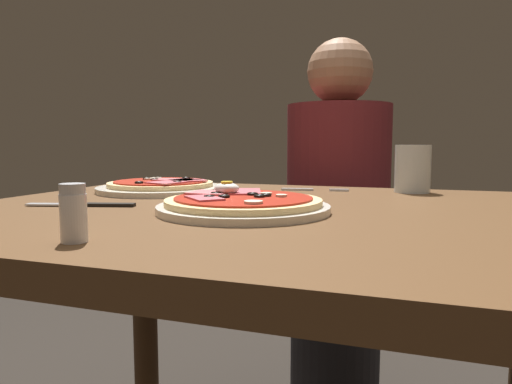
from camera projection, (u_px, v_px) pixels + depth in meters
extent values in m
cube|color=brown|center=(270.00, 219.00, 0.80)|extent=(1.11, 0.85, 0.04)
cylinder|color=#3C2715|center=(145.00, 317.00, 1.34)|extent=(0.07, 0.07, 0.71)
cylinder|color=silver|center=(243.00, 208.00, 0.75)|extent=(0.28, 0.28, 0.01)
cylinder|color=#E5C17F|center=(243.00, 202.00, 0.75)|extent=(0.26, 0.26, 0.01)
cylinder|color=#A82314|center=(243.00, 198.00, 0.75)|extent=(0.23, 0.23, 0.00)
torus|color=black|center=(209.00, 197.00, 0.73)|extent=(0.02, 0.02, 0.00)
torus|color=black|center=(216.00, 193.00, 0.78)|extent=(0.02, 0.02, 0.00)
torus|color=black|center=(252.00, 194.00, 0.77)|extent=(0.02, 0.02, 0.00)
torus|color=black|center=(224.00, 196.00, 0.74)|extent=(0.02, 0.02, 0.00)
torus|color=black|center=(262.00, 196.00, 0.74)|extent=(0.02, 0.02, 0.00)
torus|color=black|center=(266.00, 195.00, 0.75)|extent=(0.02, 0.02, 0.00)
cube|color=#D16B70|center=(210.00, 193.00, 0.80)|extent=(0.07, 0.06, 0.00)
cube|color=#C65B66|center=(244.00, 192.00, 0.81)|extent=(0.08, 0.11, 0.00)
cube|color=#C65B66|center=(204.00, 198.00, 0.72)|extent=(0.08, 0.08, 0.00)
cylinder|color=beige|center=(281.00, 196.00, 0.75)|extent=(0.02, 0.02, 0.00)
cylinder|color=beige|center=(253.00, 202.00, 0.66)|extent=(0.03, 0.03, 0.00)
cylinder|color=beige|center=(267.00, 194.00, 0.77)|extent=(0.02, 0.02, 0.00)
ellipsoid|color=white|center=(227.00, 188.00, 0.79)|extent=(0.04, 0.03, 0.02)
cylinder|color=yellow|center=(227.00, 182.00, 0.79)|extent=(0.02, 0.02, 0.00)
cylinder|color=silver|center=(161.00, 189.00, 1.07)|extent=(0.29, 0.29, 0.01)
cylinder|color=#E5C17F|center=(161.00, 184.00, 1.06)|extent=(0.24, 0.24, 0.01)
cylinder|color=#A82314|center=(161.00, 181.00, 1.06)|extent=(0.21, 0.21, 0.00)
torus|color=black|center=(155.00, 180.00, 1.07)|extent=(0.02, 0.02, 0.00)
torus|color=black|center=(186.00, 178.00, 1.12)|extent=(0.02, 0.02, 0.00)
torus|color=black|center=(177.00, 182.00, 1.01)|extent=(0.02, 0.02, 0.00)
torus|color=black|center=(139.00, 182.00, 0.99)|extent=(0.02, 0.02, 0.00)
torus|color=black|center=(147.00, 179.00, 1.10)|extent=(0.02, 0.02, 0.00)
cube|color=#C65B66|center=(166.00, 182.00, 1.00)|extent=(0.08, 0.08, 0.00)
cube|color=#C65B66|center=(186.00, 180.00, 1.06)|extent=(0.07, 0.08, 0.00)
cube|color=#D16B70|center=(174.00, 180.00, 1.08)|extent=(0.10, 0.07, 0.00)
cube|color=#C65B66|center=(189.00, 181.00, 1.04)|extent=(0.08, 0.08, 0.00)
cylinder|color=beige|center=(157.00, 178.00, 1.12)|extent=(0.02, 0.02, 0.00)
cylinder|color=beige|center=(157.00, 178.00, 1.11)|extent=(0.02, 0.02, 0.00)
cylinder|color=beige|center=(149.00, 179.00, 1.09)|extent=(0.02, 0.02, 0.00)
cylinder|color=silver|center=(413.00, 169.00, 1.04)|extent=(0.08, 0.08, 0.11)
cylinder|color=silver|center=(412.00, 182.00, 1.05)|extent=(0.07, 0.07, 0.05)
cube|color=silver|center=(297.00, 189.00, 1.09)|extent=(0.08, 0.03, 0.00)
cube|color=silver|center=(339.00, 190.00, 1.07)|extent=(0.04, 0.01, 0.00)
cube|color=silver|center=(339.00, 190.00, 1.07)|extent=(0.04, 0.01, 0.00)
cube|color=silver|center=(339.00, 190.00, 1.08)|extent=(0.04, 0.01, 0.00)
cube|color=silver|center=(339.00, 190.00, 1.08)|extent=(0.04, 0.01, 0.00)
cube|color=silver|center=(58.00, 204.00, 0.82)|extent=(0.11, 0.05, 0.00)
cube|color=black|center=(110.00, 205.00, 0.81)|extent=(0.09, 0.04, 0.01)
cylinder|color=white|center=(74.00, 218.00, 0.52)|extent=(0.03, 0.03, 0.05)
cylinder|color=silver|center=(72.00, 189.00, 0.52)|extent=(0.03, 0.03, 0.01)
cylinder|color=black|center=(335.00, 338.00, 1.50)|extent=(0.29, 0.29, 0.46)
cylinder|color=maroon|center=(338.00, 189.00, 1.44)|extent=(0.32, 0.32, 0.52)
sphere|color=#9E7051|center=(340.00, 72.00, 1.40)|extent=(0.20, 0.20, 0.20)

